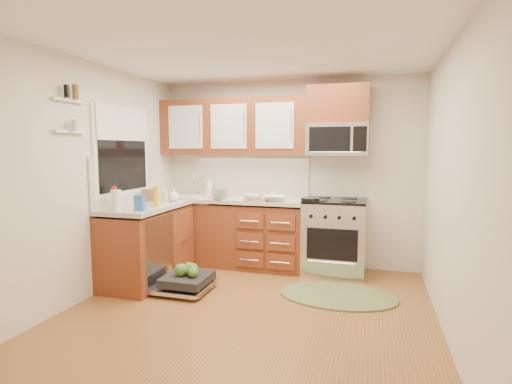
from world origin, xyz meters
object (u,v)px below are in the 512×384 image
(sink, at_px, (194,205))
(paper_towel_roll, at_px, (116,201))
(upper_cabinets, at_px, (233,127))
(stock_pot, at_px, (220,194))
(cutting_board, at_px, (256,200))
(cup, at_px, (273,195))
(bowl_b, at_px, (252,197))
(dishwasher, at_px, (184,282))
(rug, at_px, (338,296))
(range, at_px, (334,237))
(bowl_a, at_px, (274,198))
(skillet, at_px, (310,199))
(microwave, at_px, (337,139))

(sink, bearing_deg, paper_towel_roll, -98.72)
(upper_cabinets, height_order, stock_pot, upper_cabinets)
(cutting_board, bearing_deg, upper_cabinets, 140.74)
(cutting_board, height_order, cup, cup)
(stock_pot, bearing_deg, bowl_b, 3.96)
(dishwasher, bearing_deg, rug, 10.82)
(rug, bearing_deg, cutting_board, 151.08)
(range, relative_size, dishwasher, 1.36)
(range, xyz_separation_m, cup, (-0.81, 0.05, 0.50))
(upper_cabinets, xyz_separation_m, range, (1.41, -0.15, -1.40))
(sink, height_order, cup, cup)
(cup, bearing_deg, bowl_a, -73.43)
(upper_cabinets, distance_m, skillet, 1.50)
(bowl_b, bearing_deg, sink, 169.27)
(rug, relative_size, bowl_a, 4.43)
(rug, height_order, stock_pot, stock_pot)
(microwave, relative_size, bowl_a, 2.69)
(cutting_board, bearing_deg, cup, 59.15)
(range, bearing_deg, rug, -81.59)
(stock_pot, bearing_deg, bowl_a, 2.38)
(microwave, xyz_separation_m, stock_pot, (-1.47, -0.33, -0.71))
(dishwasher, distance_m, stock_pot, 1.28)
(range, relative_size, bowl_a, 3.36)
(rug, xyz_separation_m, paper_towel_roll, (-2.27, -0.64, 1.03))
(dishwasher, relative_size, stock_pot, 3.14)
(upper_cabinets, relative_size, stock_pot, 9.19)
(cutting_board, height_order, paper_towel_roll, paper_towel_roll)
(dishwasher, height_order, skillet, skillet)
(microwave, xyz_separation_m, bowl_a, (-0.74, -0.30, -0.74))
(upper_cabinets, bearing_deg, skillet, -19.35)
(stock_pot, bearing_deg, sink, 156.67)
(skillet, bearing_deg, paper_towel_roll, -147.32)
(range, relative_size, microwave, 1.25)
(range, distance_m, skillet, 0.62)
(skillet, distance_m, bowl_a, 0.47)
(paper_towel_roll, bearing_deg, upper_cabinets, 64.94)
(dishwasher, xyz_separation_m, cutting_board, (0.57, 0.92, 0.84))
(stock_pot, relative_size, bowl_a, 0.79)
(dishwasher, bearing_deg, paper_towel_roll, -152.35)
(sink, bearing_deg, bowl_b, -10.73)
(cutting_board, bearing_deg, range, 12.21)
(paper_towel_roll, distance_m, cup, 2.01)
(microwave, bearing_deg, bowl_a, -158.06)
(rug, relative_size, skillet, 5.63)
(paper_towel_roll, bearing_deg, bowl_a, 42.09)
(stock_pot, bearing_deg, upper_cabinets, 80.20)
(sink, xyz_separation_m, bowl_a, (1.19, -0.17, 0.16))
(cup, bearing_deg, skillet, -29.53)
(sink, height_order, dishwasher, sink)
(microwave, bearing_deg, cutting_board, -161.22)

